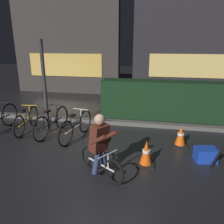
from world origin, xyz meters
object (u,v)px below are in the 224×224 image
Objects in this scene: blue_crate at (205,155)px; closed_umbrella at (222,150)px; parked_bike_center_left at (52,122)px; parked_bike_center_right at (76,126)px; street_post at (45,88)px; parked_bike_left_mid at (27,120)px; traffic_cone_far at (181,136)px; traffic_cone_near at (146,153)px; cyclist at (101,145)px.

closed_umbrella reaches higher than blue_crate.
parked_bike_center_left is 0.78m from parked_bike_center_right.
parked_bike_left_mid is (-0.62, -0.06, -0.95)m from street_post.
parked_bike_center_right is 3.07× the size of traffic_cone_far.
traffic_cone_near is 1.06m from cyclist.
parked_bike_center_left is at bearing -101.07° from parked_bike_left_mid.
parked_bike_left_mid reaches higher than blue_crate.
parked_bike_center_right is at bearing 169.05° from blue_crate.
cyclist reaches higher than traffic_cone_near.
traffic_cone_near is at bearing -125.98° from traffic_cone_far.
closed_umbrella reaches higher than parked_bike_center_right.
traffic_cone_near is 1.24× the size of blue_crate.
cyclist is (-0.83, -0.55, 0.37)m from traffic_cone_near.
traffic_cone_near is 0.64× the size of closed_umbrella.
blue_crate is (4.10, -0.90, -1.13)m from street_post.
street_post reaches higher than parked_bike_center_right.
parked_bike_left_mid is 1.24× the size of cyclist.
parked_bike_center_right is at bearing -104.64° from parked_bike_left_mid.
cyclist is (1.06, -1.56, 0.28)m from parked_bike_center_right.
closed_umbrella is (4.95, -1.09, 0.07)m from parked_bike_left_mid.
traffic_cone_near reaches higher than traffic_cone_far.
parked_bike_center_left is 3.19× the size of traffic_cone_far.
closed_umbrella is (4.14, -1.02, 0.05)m from parked_bike_center_left.
parked_bike_center_right is 2.96× the size of traffic_cone_near.
street_post is 1.14m from parked_bike_left_mid.
cyclist is at bearing -134.34° from parked_bike_center_right.
cyclist is at bearing -146.60° from traffic_cone_near.
traffic_cone_near is 1.50m from closed_umbrella.
parked_bike_center_right is at bearing -94.06° from parked_bike_center_left.
cyclist is (2.01, -1.85, -0.65)m from street_post.
parked_bike_left_mid is 1.82× the size of closed_umbrella.
traffic_cone_near is at bearing 67.52° from cyclist.
street_post is 2.81m from cyclist.
parked_bike_center_left is at bearing 156.11° from traffic_cone_near.
traffic_cone_far is 1.20× the size of blue_crate.
parked_bike_center_left reaches higher than blue_crate.
street_post is 2.05× the size of cyclist.
parked_bike_left_mid is at bearing 93.28° from parked_bike_center_left.
cyclist is at bearing -42.63° from street_post.
traffic_cone_far is at bearing 121.28° from closed_umbrella.
cyclist reaches higher than traffic_cone_far.
blue_crate is 0.35× the size of cyclist.
blue_crate is at bearing -89.43° from parked_bike_center_right.
closed_umbrella is at bearing -14.87° from street_post.
street_post is 1.37m from parked_bike_center_right.
traffic_cone_far reaches higher than blue_crate.
street_post is 1.65× the size of parked_bike_left_mid.
blue_crate is at bearing -12.38° from street_post.
parked_bike_center_right is at bearing 158.27° from cyclist.
street_post reaches higher than cyclist.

